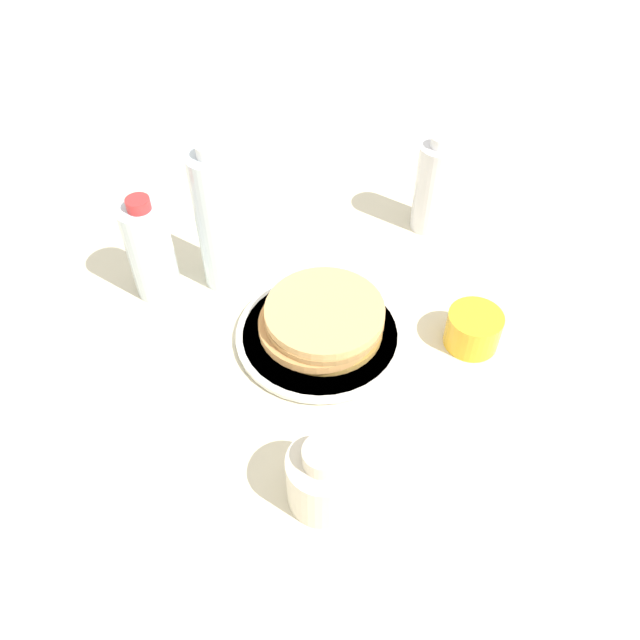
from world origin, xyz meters
TOP-DOWN VIEW (x-y plane):
  - ground_plane at (0.00, 0.00)m, footprint 4.00×4.00m
  - plate at (-0.03, -0.01)m, footprint 0.26×0.26m
  - pancake_stack at (-0.03, -0.01)m, footprint 0.19×0.19m
  - juice_glass at (-0.15, 0.18)m, footprint 0.08×0.08m
  - cream_jug at (0.19, 0.14)m, footprint 0.09×0.09m
  - water_bottle_near at (0.04, -0.29)m, footprint 0.07×0.07m
  - water_bottle_mid at (-0.37, -0.01)m, footprint 0.07×0.07m
  - water_bottle_far at (-0.05, -0.22)m, footprint 0.07×0.07m

SIDE VIEW (x-z plane):
  - ground_plane at x=0.00m, z-range 0.00..0.00m
  - plate at x=-0.03m, z-range 0.00..0.01m
  - juice_glass at x=-0.15m, z-range 0.00..0.06m
  - pancake_stack at x=-0.03m, z-range 0.01..0.06m
  - cream_jug at x=0.19m, z-range -0.01..0.10m
  - water_bottle_mid at x=-0.37m, z-range -0.01..0.18m
  - water_bottle_near at x=0.04m, z-range -0.01..0.18m
  - water_bottle_far at x=-0.05m, z-range -0.01..0.25m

